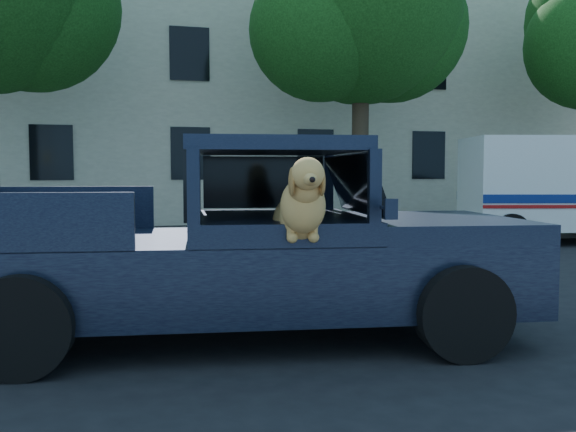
% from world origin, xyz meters
% --- Properties ---
extents(ground, '(120.00, 120.00, 0.00)m').
position_xyz_m(ground, '(0.00, 0.00, 0.00)').
color(ground, black).
rests_on(ground, ground).
extents(far_sidewalk, '(60.00, 4.00, 0.15)m').
position_xyz_m(far_sidewalk, '(0.00, 9.20, 0.07)').
color(far_sidewalk, gray).
rests_on(far_sidewalk, ground).
extents(lane_stripes, '(21.60, 0.14, 0.01)m').
position_xyz_m(lane_stripes, '(2.00, 3.40, 0.01)').
color(lane_stripes, silver).
rests_on(lane_stripes, ground).
extents(street_tree_mid, '(6.00, 5.20, 8.60)m').
position_xyz_m(street_tree_mid, '(5.03, 9.62, 5.71)').
color(street_tree_mid, '#332619').
rests_on(street_tree_mid, ground).
extents(building_main, '(26.00, 6.00, 9.00)m').
position_xyz_m(building_main, '(3.00, 16.50, 4.50)').
color(building_main, beige).
rests_on(building_main, ground).
extents(pickup_truck, '(5.72, 3.15, 1.96)m').
position_xyz_m(pickup_truck, '(-0.10, -0.02, 0.66)').
color(pickup_truck, black).
rests_on(pickup_truck, ground).
extents(mail_truck, '(4.82, 3.16, 2.44)m').
position_xyz_m(mail_truck, '(8.74, 6.49, 1.07)').
color(mail_truck, silver).
rests_on(mail_truck, ground).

